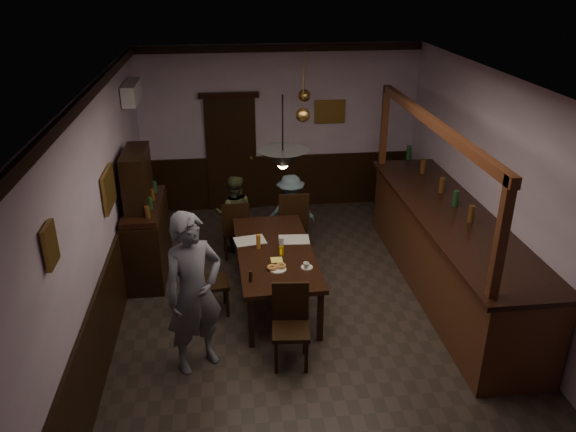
{
  "coord_description": "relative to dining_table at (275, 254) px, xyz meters",
  "views": [
    {
      "loc": [
        -1.0,
        -5.86,
        4.25
      ],
      "look_at": [
        -0.21,
        0.94,
        1.15
      ],
      "focal_mm": 35.0,
      "sensor_mm": 36.0,
      "label": 1
    }
  ],
  "objects": [
    {
      "name": "room",
      "position": [
        0.41,
        -0.74,
        0.81
      ],
      "size": [
        5.01,
        8.01,
        3.01
      ],
      "color": "#2D2621",
      "rests_on": "ground"
    },
    {
      "name": "dining_table",
      "position": [
        0.0,
        0.0,
        0.0
      ],
      "size": [
        1.07,
        2.23,
        0.75
      ],
      "rotation": [
        0.0,
        0.0,
        0.03
      ],
      "color": "black",
      "rests_on": "ground"
    },
    {
      "name": "chair_far_left",
      "position": [
        -0.49,
        1.26,
        -0.16
      ],
      "size": [
        0.43,
        0.43,
        0.95
      ],
      "rotation": [
        0.0,
        0.0,
        3.18
      ],
      "color": "black",
      "rests_on": "ground"
    },
    {
      "name": "chair_far_right",
      "position": [
        0.4,
        1.28,
        -0.1
      ],
      "size": [
        0.47,
        0.47,
        1.07
      ],
      "rotation": [
        0.0,
        0.0,
        3.12
      ],
      "color": "black",
      "rests_on": "ground"
    },
    {
      "name": "chair_near",
      "position": [
        0.05,
        -1.32,
        -0.15
      ],
      "size": [
        0.46,
        0.46,
        0.97
      ],
      "rotation": [
        0.0,
        0.0,
        -0.09
      ],
      "color": "black",
      "rests_on": "ground"
    },
    {
      "name": "chair_side",
      "position": [
        -0.92,
        -0.24,
        -0.17
      ],
      "size": [
        0.45,
        0.45,
        0.94
      ],
      "rotation": [
        0.0,
        0.0,
        1.68
      ],
      "color": "black",
      "rests_on": "ground"
    },
    {
      "name": "person_standing",
      "position": [
        -1.01,
        -1.28,
        0.27
      ],
      "size": [
        0.83,
        0.75,
        1.91
      ],
      "primitive_type": "imported",
      "rotation": [
        0.0,
        0.0,
        0.54
      ],
      "color": "slate",
      "rests_on": "ground"
    },
    {
      "name": "person_seated_left",
      "position": [
        -0.5,
        1.53,
        -0.06
      ],
      "size": [
        0.64,
        0.51,
        1.26
      ],
      "primitive_type": "imported",
      "rotation": [
        0.0,
        0.0,
        3.08
      ],
      "color": "#42472A",
      "rests_on": "ground"
    },
    {
      "name": "person_seated_right",
      "position": [
        0.4,
        1.56,
        -0.07
      ],
      "size": [
        0.81,
        0.5,
        1.23
      ],
      "primitive_type": "imported",
      "rotation": [
        0.0,
        0.0,
        3.19
      ],
      "color": "slate",
      "rests_on": "ground"
    },
    {
      "name": "newspaper_left",
      "position": [
        -0.32,
        0.31,
        0.07
      ],
      "size": [
        0.47,
        0.37,
        0.01
      ],
      "primitive_type": "cube",
      "rotation": [
        0.0,
        0.0,
        0.17
      ],
      "color": "silver",
      "rests_on": "dining_table"
    },
    {
      "name": "newspaper_right",
      "position": [
        0.29,
        0.28,
        0.07
      ],
      "size": [
        0.44,
        0.33,
        0.01
      ],
      "primitive_type": "cube",
      "rotation": [
        0.0,
        0.0,
        -0.07
      ],
      "color": "silver",
      "rests_on": "dining_table"
    },
    {
      "name": "napkin",
      "position": [
        -0.0,
        -0.27,
        0.07
      ],
      "size": [
        0.15,
        0.15,
        0.0
      ],
      "primitive_type": "cube",
      "rotation": [
        0.0,
        0.0,
        0.03
      ],
      "color": "#FFED5D",
      "rests_on": "dining_table"
    },
    {
      "name": "saucer",
      "position": [
        0.35,
        -0.52,
        0.07
      ],
      "size": [
        0.15,
        0.15,
        0.01
      ],
      "primitive_type": "cylinder",
      "color": "white",
      "rests_on": "dining_table"
    },
    {
      "name": "coffee_cup",
      "position": [
        0.34,
        -0.54,
        0.11
      ],
      "size": [
        0.08,
        0.08,
        0.07
      ],
      "primitive_type": "imported",
      "rotation": [
        0.0,
        0.0,
        0.03
      ],
      "color": "white",
      "rests_on": "saucer"
    },
    {
      "name": "pastry_plate",
      "position": [
        -0.01,
        -0.52,
        0.07
      ],
      "size": [
        0.22,
        0.22,
        0.01
      ],
      "primitive_type": "cylinder",
      "color": "white",
      "rests_on": "dining_table"
    },
    {
      "name": "pastry_ring_a",
      "position": [
        -0.08,
        -0.52,
        0.1
      ],
      "size": [
        0.13,
        0.13,
        0.04
      ],
      "primitive_type": "torus",
      "color": "#C68C47",
      "rests_on": "pastry_plate"
    },
    {
      "name": "pastry_ring_b",
      "position": [
        0.03,
        -0.49,
        0.1
      ],
      "size": [
        0.13,
        0.13,
        0.04
      ],
      "primitive_type": "torus",
      "color": "#C68C47",
      "rests_on": "pastry_plate"
    },
    {
      "name": "soda_can",
      "position": [
        0.07,
        -0.14,
        0.12
      ],
      "size": [
        0.07,
        0.07,
        0.12
      ],
      "primitive_type": "cylinder",
      "color": "yellow",
      "rests_on": "dining_table"
    },
    {
      "name": "beer_glass",
      "position": [
        -0.21,
        0.08,
        0.16
      ],
      "size": [
        0.06,
        0.06,
        0.2
      ],
      "primitive_type": "cylinder",
      "color": "#BF721E",
      "rests_on": "dining_table"
    },
    {
      "name": "water_glass",
      "position": [
        0.1,
        0.07,
        0.14
      ],
      "size": [
        0.06,
        0.06,
        0.15
      ],
      "primitive_type": "cylinder",
      "color": "silver",
      "rests_on": "dining_table"
    },
    {
      "name": "pepper_mill",
      "position": [
        -0.37,
        -0.77,
        0.13
      ],
      "size": [
        0.04,
        0.04,
        0.14
      ],
      "primitive_type": "cylinder",
      "color": "black",
      "rests_on": "dining_table"
    },
    {
      "name": "sideboard",
      "position": [
        -1.8,
        0.93,
        0.08
      ],
      "size": [
        0.52,
        1.44,
        1.91
      ],
      "color": "black",
      "rests_on": "ground"
    },
    {
      "name": "bar_counter",
      "position": [
        2.4,
        -0.04,
        -0.06
      ],
      "size": [
        1.03,
        4.45,
        2.49
      ],
      "color": "#472013",
      "rests_on": "ground"
    },
    {
      "name": "door_back",
      "position": [
        -0.49,
        3.21,
        0.36
      ],
      "size": [
        0.9,
        0.06,
        2.1
      ],
      "primitive_type": "cube",
      "color": "black",
      "rests_on": "ground"
    },
    {
      "name": "ac_unit",
      "position": [
        -1.97,
        2.16,
        1.76
      ],
      "size": [
        0.2,
        0.85,
        0.3
      ],
      "color": "white",
      "rests_on": "ground"
    },
    {
      "name": "picture_left_small",
      "position": [
        -2.05,
        -2.34,
        1.46
      ],
      "size": [
        0.04,
        0.28,
        0.36
      ],
      "color": "olive",
      "rests_on": "ground"
    },
    {
      "name": "picture_left_large",
      "position": [
        -2.05,
        0.06,
        1.01
      ],
      "size": [
        0.04,
        0.62,
        0.48
      ],
      "color": "olive",
      "rests_on": "ground"
    },
    {
      "name": "picture_back",
      "position": [
        1.31,
        3.22,
        1.11
      ],
      "size": [
        0.55,
        0.04,
        0.42
      ],
      "color": "olive",
      "rests_on": "ground"
    },
    {
      "name": "pendant_iron",
      "position": [
        0.03,
        -0.8,
        1.6
      ],
      "size": [
        0.56,
        0.56,
        0.82
      ],
      "color": "black",
      "rests_on": "ground"
    },
    {
      "name": "pendant_brass_mid",
      "position": [
        0.51,
        1.07,
        1.61
      ],
      "size": [
        0.2,
        0.2,
        0.81
      ],
      "color": "#BF8C3F",
      "rests_on": "ground"
    },
    {
      "name": "pendant_brass_far",
      "position": [
        0.71,
        2.31,
        1.61
      ],
      "size": [
        0.2,
        0.2,
        0.81
      ],
      "color": "#BF8C3F",
      "rests_on": "ground"
    }
  ]
}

